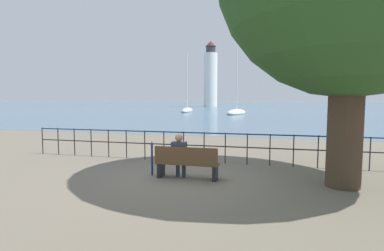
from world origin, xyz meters
TOP-DOWN VIEW (x-y plane):
  - ground_plane at (0.00, 0.00)m, footprint 1000.00×1000.00m
  - harbor_water at (0.00, 159.41)m, footprint 600.00×300.00m
  - park_bench at (0.00, -0.06)m, footprint 1.74×0.45m
  - seated_person_left at (-0.24, 0.01)m, footprint 0.40×0.35m
  - promenade_railing at (0.00, 2.18)m, footprint 13.23×0.04m
  - closed_umbrella at (-1.07, 0.06)m, footprint 0.09×0.09m
  - sailboat_0 at (-11.67, 42.68)m, footprint 2.88×8.69m
  - sailboat_2 at (-2.39, 36.09)m, footprint 3.34×5.94m
  - harbor_lighthouse at (-14.98, 81.71)m, footprint 4.03×4.03m

SIDE VIEW (x-z plane):
  - ground_plane at x=0.00m, z-range 0.00..0.00m
  - harbor_water at x=0.00m, z-range 0.00..0.01m
  - sailboat_0 at x=-11.67m, z-range -5.09..5.66m
  - sailboat_2 at x=-2.39m, z-range -5.06..5.66m
  - park_bench at x=0.00m, z-range -0.02..0.88m
  - closed_umbrella at x=-1.07m, z-range 0.06..1.05m
  - seated_person_left at x=-0.24m, z-range 0.06..1.30m
  - promenade_railing at x=0.00m, z-range 0.17..1.22m
  - harbor_lighthouse at x=-14.98m, z-range -0.68..18.83m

